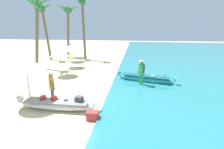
{
  "coord_description": "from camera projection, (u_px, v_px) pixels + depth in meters",
  "views": [
    {
      "loc": [
        3.23,
        -8.35,
        3.94
      ],
      "look_at": [
        1.76,
        2.54,
        0.9
      ],
      "focal_mm": 28.48,
      "sensor_mm": 36.0,
      "label": 1
    }
  ],
  "objects": [
    {
      "name": "parasol_row_2",
      "position": [
        72.0,
        46.0,
        19.64
      ],
      "size": [
        1.6,
        1.6,
        1.91
      ],
      "color": "#8E6B47",
      "rests_on": "ground"
    },
    {
      "name": "patio_umbrella_large",
      "position": [
        26.0,
        64.0,
        8.75
      ],
      "size": [
        2.07,
        2.07,
        2.32
      ],
      "color": "#B7B7BC",
      "rests_on": "ground"
    },
    {
      "name": "cooler_box",
      "position": [
        93.0,
        116.0,
        7.66
      ],
      "size": [
        0.53,
        0.39,
        0.38
      ],
      "primitive_type": "cube",
      "rotation": [
        0.0,
        0.0,
        0.06
      ],
      "color": "#C63838",
      "rests_on": "ground"
    },
    {
      "name": "ground_plane",
      "position": [
        73.0,
        102.0,
        9.44
      ],
      "size": [
        80.0,
        80.0,
        0.0
      ],
      "primitive_type": "plane",
      "color": "beige"
    },
    {
      "name": "person_vendor_hatted",
      "position": [
        142.0,
        71.0,
        11.74
      ],
      "size": [
        0.53,
        0.54,
        1.82
      ],
      "color": "green",
      "rests_on": "ground"
    },
    {
      "name": "palm_tree_tall_inland",
      "position": [
        37.0,
        11.0,
        15.81
      ],
      "size": [
        2.4,
        2.84,
        6.44
      ],
      "color": "brown",
      "rests_on": "ground"
    },
    {
      "name": "boat_white_foreground",
      "position": [
        57.0,
        104.0,
        8.58
      ],
      "size": [
        4.02,
        0.71,
        0.72
      ],
      "color": "white",
      "rests_on": "ground"
    },
    {
      "name": "palm_tree_far_behind",
      "position": [
        43.0,
        14.0,
        20.1
      ],
      "size": [
        2.51,
        2.72,
        6.46
      ],
      "color": "brown",
      "rests_on": "ground"
    },
    {
      "name": "parasol_row_3",
      "position": [
        74.0,
        44.0,
        22.21
      ],
      "size": [
        1.6,
        1.6,
        1.91
      ],
      "color": "#8E6B47",
      "rests_on": "ground"
    },
    {
      "name": "palm_tree_mid_cluster",
      "position": [
        68.0,
        15.0,
        20.99
      ],
      "size": [
        2.96,
        2.72,
        6.34
      ],
      "color": "brown",
      "rests_on": "ground"
    },
    {
      "name": "person_tourist_customer",
      "position": [
        52.0,
        86.0,
        9.16
      ],
      "size": [
        0.48,
        0.56,
        1.62
      ],
      "color": "#3D5BA8",
      "rests_on": "ground"
    },
    {
      "name": "parasol_row_0",
      "position": [
        60.0,
        54.0,
        14.08
      ],
      "size": [
        1.6,
        1.6,
        1.91
      ],
      "color": "#8E6B47",
      "rests_on": "ground"
    },
    {
      "name": "palm_tree_leaning_seaward",
      "position": [
        82.0,
        8.0,
        19.96
      ],
      "size": [
        2.84,
        2.69,
        7.32
      ],
      "color": "brown",
      "rests_on": "ground"
    },
    {
      "name": "parasol_row_1",
      "position": [
        70.0,
        49.0,
        16.88
      ],
      "size": [
        1.6,
        1.6,
        1.91
      ],
      "color": "#8E6B47",
      "rests_on": "ground"
    },
    {
      "name": "boat_cyan_midground",
      "position": [
        146.0,
        79.0,
        12.65
      ],
      "size": [
        4.2,
        1.7,
        0.78
      ],
      "color": "#33B2BC",
      "rests_on": "ground"
    }
  ]
}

